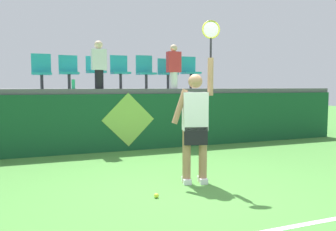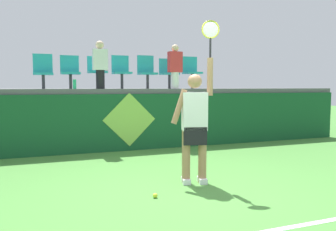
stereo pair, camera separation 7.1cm
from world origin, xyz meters
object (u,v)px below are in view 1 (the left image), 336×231
Objects in this scene: stadium_chair_0 at (41,70)px; spectator_0 at (174,66)px; stadium_chair_2 at (96,70)px; stadium_chair_3 at (120,70)px; stadium_chair_6 at (190,70)px; spectator_1 at (99,64)px; tennis_ball at (156,196)px; stadium_chair_4 at (145,70)px; tennis_player at (195,123)px; stadium_chair_5 at (167,72)px; stadium_chair_1 at (69,70)px; water_bottle at (73,84)px.

stadium_chair_0 is 0.74× the size of spectator_0.
stadium_chair_2 is 0.95× the size of stadium_chair_3.
stadium_chair_6 is 0.78× the size of spectator_1.
stadium_chair_6 is at bearing 0.13° from stadium_chair_2.
tennis_ball is 4.83m from stadium_chair_0.
stadium_chair_3 is (0.61, 0.01, 0.01)m from stadium_chair_2.
stadium_chair_4 is 0.78m from spectator_0.
tennis_player reaches higher than stadium_chair_5.
stadium_chair_4 is 1.37m from spectator_1.
stadium_chair_1 is at bearing -179.99° from stadium_chair_6.
stadium_chair_0 is at bearing 119.72° from tennis_player.
stadium_chair_0 is 1.02× the size of stadium_chair_1.
stadium_chair_2 is (1.25, -0.01, 0.02)m from stadium_chair_0.
stadium_chair_3 reaches higher than stadium_chair_0.
spectator_0 is (2.53, -0.47, 0.13)m from stadium_chair_1.
water_bottle is 2.57m from stadium_chair_5.
spectator_1 reaches higher than stadium_chair_3.
spectator_0 is (-0.67, -0.47, 0.08)m from stadium_chair_6.
tennis_player is 1.32m from tennis_ball.
stadium_chair_1 is 1.92m from stadium_chair_4.
water_bottle is at bearing -167.40° from stadium_chair_5.
spectator_1 is at bearing -90.00° from stadium_chair_2.
spectator_0 is (0.98, 3.29, 1.08)m from tennis_player.
stadium_chair_5 is (1.89, 0.00, -0.01)m from stadium_chair_2.
water_bottle is 2.00m from stadium_chair_4.
tennis_player is 3.13× the size of stadium_chair_1.
water_bottle is at bearing -163.34° from stadium_chair_4.
stadium_chair_5 is at bearing 67.02° from tennis_ball.
stadium_chair_6 reaches higher than stadium_chair_4.
stadium_chair_2 is at bearing 42.77° from water_bottle.
water_bottle is 0.27× the size of stadium_chair_5.
stadium_chair_6 is at bearing 0.36° from stadium_chair_5.
stadium_chair_5 is 0.72× the size of spectator_1.
stadium_chair_4 is (2.54, -0.00, 0.03)m from stadium_chair_0.
water_bottle is at bearing 100.50° from tennis_ball.
spectator_1 is at bearing 8.61° from water_bottle.
stadium_chair_4 is (1.88, 0.56, 0.37)m from water_bottle.
stadium_chair_0 is at bearing 107.47° from tennis_ball.
water_bottle is 0.65m from stadium_chair_1.
tennis_ball is 0.06× the size of spectator_1.
tennis_ball is at bearing -88.71° from spectator_1.
stadium_chair_4 is at bearing 0.42° from stadium_chair_2.
stadium_chair_0 is 1.03× the size of stadium_chair_5.
stadium_chair_3 is (1.86, -0.00, 0.03)m from stadium_chair_0.
spectator_1 is (-1.89, -0.46, 0.13)m from stadium_chair_5.
spectator_0 is (3.14, -0.48, 0.14)m from stadium_chair_0.
stadium_chair_0 reaches higher than tennis_ball.
stadium_chair_1 is 2.53m from stadium_chair_5.
tennis_ball is at bearing -72.53° from stadium_chair_0.
water_bottle is at bearing -155.10° from stadium_chair_3.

